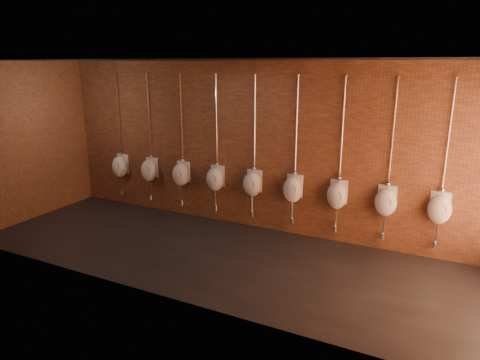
# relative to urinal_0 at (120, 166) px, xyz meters

# --- Properties ---
(ground) EXTENTS (8.50, 8.50, 0.00)m
(ground) POSITION_rel_urinal_0_xyz_m (3.15, -1.37, -0.92)
(ground) COLOR black
(ground) RESTS_ON ground
(room_shell) EXTENTS (8.54, 3.04, 3.22)m
(room_shell) POSITION_rel_urinal_0_xyz_m (3.15, -1.37, 1.09)
(room_shell) COLOR black
(room_shell) RESTS_ON ground
(urinal_0) EXTENTS (0.39, 0.34, 2.72)m
(urinal_0) POSITION_rel_urinal_0_xyz_m (0.00, 0.00, 0.00)
(urinal_0) COLOR white
(urinal_0) RESTS_ON ground
(urinal_1) EXTENTS (0.39, 0.34, 2.72)m
(urinal_1) POSITION_rel_urinal_0_xyz_m (0.82, 0.00, 0.00)
(urinal_1) COLOR white
(urinal_1) RESTS_ON ground
(urinal_2) EXTENTS (0.39, 0.34, 2.72)m
(urinal_2) POSITION_rel_urinal_0_xyz_m (1.64, 0.00, 0.00)
(urinal_2) COLOR white
(urinal_2) RESTS_ON ground
(urinal_3) EXTENTS (0.39, 0.34, 2.72)m
(urinal_3) POSITION_rel_urinal_0_xyz_m (2.46, 0.00, 0.00)
(urinal_3) COLOR white
(urinal_3) RESTS_ON ground
(urinal_4) EXTENTS (0.39, 0.34, 2.72)m
(urinal_4) POSITION_rel_urinal_0_xyz_m (3.29, 0.00, 0.00)
(urinal_4) COLOR white
(urinal_4) RESTS_ON ground
(urinal_5) EXTENTS (0.39, 0.34, 2.72)m
(urinal_5) POSITION_rel_urinal_0_xyz_m (4.11, 0.00, 0.00)
(urinal_5) COLOR white
(urinal_5) RESTS_ON ground
(urinal_6) EXTENTS (0.39, 0.34, 2.72)m
(urinal_6) POSITION_rel_urinal_0_xyz_m (4.93, 0.00, 0.00)
(urinal_6) COLOR white
(urinal_6) RESTS_ON ground
(urinal_7) EXTENTS (0.39, 0.34, 2.72)m
(urinal_7) POSITION_rel_urinal_0_xyz_m (5.75, 0.00, 0.00)
(urinal_7) COLOR white
(urinal_7) RESTS_ON ground
(urinal_8) EXTENTS (0.39, 0.34, 2.72)m
(urinal_8) POSITION_rel_urinal_0_xyz_m (6.57, 0.00, 0.00)
(urinal_8) COLOR white
(urinal_8) RESTS_ON ground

